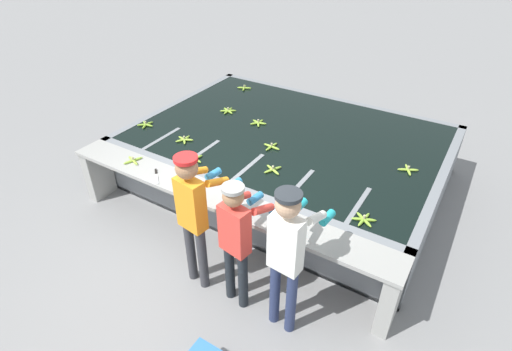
{
  "coord_description": "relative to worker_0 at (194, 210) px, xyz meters",
  "views": [
    {
      "loc": [
        2.5,
        -2.83,
        3.76
      ],
      "look_at": [
        0.0,
        1.18,
        0.6
      ],
      "focal_mm": 28.0,
      "sensor_mm": 36.0,
      "label": 1
    }
  ],
  "objects": [
    {
      "name": "work_ledge",
      "position": [
        -0.16,
        0.56,
        -0.46
      ],
      "size": [
        4.68,
        0.45,
        0.86
      ],
      "color": "#9E9E99",
      "rests_on": "ground"
    },
    {
      "name": "knife_0",
      "position": [
        -1.08,
        0.52,
        -0.21
      ],
      "size": [
        0.28,
        0.26,
        0.02
      ],
      "color": "silver",
      "rests_on": "work_ledge"
    },
    {
      "name": "banana_bunch_floating_6",
      "position": [
        -0.89,
        1.08,
        -0.2
      ],
      "size": [
        0.28,
        0.28,
        0.08
      ],
      "color": "#7FAD33",
      "rests_on": "wash_tank"
    },
    {
      "name": "banana_bunch_ledge_0",
      "position": [
        -1.58,
        0.59,
        -0.2
      ],
      "size": [
        0.28,
        0.28,
        0.08
      ],
      "color": "#93BC3D",
      "rests_on": "work_ledge"
    },
    {
      "name": "banana_bunch_floating_4",
      "position": [
        -0.73,
        2.5,
        -0.2
      ],
      "size": [
        0.28,
        0.27,
        0.08
      ],
      "color": "#8CB738",
      "rests_on": "wash_tank"
    },
    {
      "name": "worker_1",
      "position": [
        0.55,
        0.01,
        -0.11
      ],
      "size": [
        0.48,
        0.74,
        1.6
      ],
      "color": "#1E2328",
      "rests_on": "ground"
    },
    {
      "name": "banana_bunch_floating_3",
      "position": [
        -2.23,
        1.49,
        -0.2
      ],
      "size": [
        0.27,
        0.28,
        0.08
      ],
      "color": "#7FAD33",
      "rests_on": "wash_tank"
    },
    {
      "name": "worker_2",
      "position": [
        1.14,
        -0.0,
        0.01
      ],
      "size": [
        0.44,
        0.74,
        1.76
      ],
      "color": "navy",
      "rests_on": "ground"
    },
    {
      "name": "knife_1",
      "position": [
        -0.64,
        0.51,
        -0.21
      ],
      "size": [
        0.33,
        0.18,
        0.02
      ],
      "color": "silver",
      "rests_on": "work_ledge"
    },
    {
      "name": "banana_bunch_floating_7",
      "position": [
        -1.38,
        1.43,
        -0.2
      ],
      "size": [
        0.28,
        0.27,
        0.08
      ],
      "color": "#93BC3D",
      "rests_on": "wash_tank"
    },
    {
      "name": "ground_plane",
      "position": [
        -0.16,
        0.34,
        -1.08
      ],
      "size": [
        80.0,
        80.0,
        0.0
      ],
      "primitive_type": "plane",
      "color": "gray",
      "rests_on": "ground"
    },
    {
      "name": "wash_tank",
      "position": [
        -0.16,
        2.47,
        -0.65
      ],
      "size": [
        4.68,
        3.41,
        0.86
      ],
      "color": "gray",
      "rests_on": "ground"
    },
    {
      "name": "banana_bunch_floating_9",
      "position": [
        -0.15,
        1.94,
        -0.2
      ],
      "size": [
        0.28,
        0.28,
        0.08
      ],
      "color": "#8CB738",
      "rests_on": "wash_tank"
    },
    {
      "name": "banana_bunch_floating_8",
      "position": [
        1.71,
        2.36,
        -0.2
      ],
      "size": [
        0.27,
        0.27,
        0.08
      ],
      "color": "#93BC3D",
      "rests_on": "wash_tank"
    },
    {
      "name": "worker_0",
      "position": [
        0.0,
        0.0,
        0.0
      ],
      "size": [
        0.47,
        0.75,
        1.75
      ],
      "color": "#38383D",
      "rests_on": "ground"
    },
    {
      "name": "banana_bunch_floating_5",
      "position": [
        -1.41,
        2.63,
        -0.2
      ],
      "size": [
        0.27,
        0.28,
        0.08
      ],
      "color": "#8CB738",
      "rests_on": "wash_tank"
    },
    {
      "name": "banana_bunch_floating_1",
      "position": [
        0.18,
        1.41,
        -0.2
      ],
      "size": [
        0.27,
        0.27,
        0.08
      ],
      "color": "#93BC3D",
      "rests_on": "wash_tank"
    },
    {
      "name": "banana_bunch_floating_0",
      "position": [
        1.55,
        1.06,
        -0.2
      ],
      "size": [
        0.27,
        0.28,
        0.08
      ],
      "color": "#7FAD33",
      "rests_on": "wash_tank"
    },
    {
      "name": "banana_bunch_floating_2",
      "position": [
        -1.76,
        3.66,
        -0.2
      ],
      "size": [
        0.27,
        0.27,
        0.08
      ],
      "color": "#8CB738",
      "rests_on": "wash_tank"
    }
  ]
}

